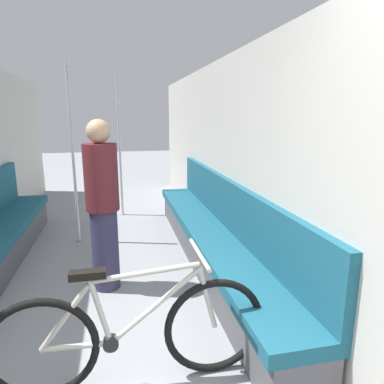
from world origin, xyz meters
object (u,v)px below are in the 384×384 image
grab_pole_near (73,159)px  passenger_standing (103,205)px  bicycle (132,334)px  grab_pole_far (120,149)px  bench_seat_row_right (212,238)px

grab_pole_near → passenger_standing: bearing=-73.9°
bicycle → passenger_standing: 1.37m
grab_pole_near → grab_pole_far: 1.25m
bicycle → grab_pole_near: bearing=97.8°
grab_pole_far → passenger_standing: 2.45m
grab_pole_near → grab_pole_far: same height
bench_seat_row_right → grab_pole_far: 2.45m
grab_pole_far → passenger_standing: bearing=-94.7°
bench_seat_row_right → passenger_standing: passenger_standing is taller
passenger_standing → grab_pole_near: bearing=-35.5°
bench_seat_row_right → grab_pole_near: size_ratio=1.82×
bench_seat_row_right → bicycle: bench_seat_row_right is taller
bench_seat_row_right → grab_pole_far: grab_pole_far is taller
bench_seat_row_right → bicycle: 1.83m
bench_seat_row_right → passenger_standing: 1.27m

